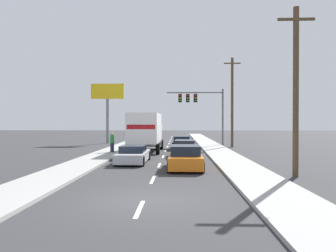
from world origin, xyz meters
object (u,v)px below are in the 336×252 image
at_px(car_orange, 185,158).
at_px(roadside_billboard, 108,101).
at_px(car_black, 182,143).
at_px(utility_pole_mid, 232,101).
at_px(traffic_signal_mast, 197,102).
at_px(pedestrian_near_corner, 112,142).
at_px(utility_pole_near, 296,89).
at_px(car_silver, 133,155).
at_px(box_truck, 146,130).
at_px(car_tan, 185,149).

relative_size(car_orange, roadside_billboard, 0.53).
relative_size(car_black, utility_pole_mid, 0.43).
bearing_deg(traffic_signal_mast, utility_pole_mid, -32.92).
bearing_deg(utility_pole_mid, pedestrian_near_corner, -147.26).
bearing_deg(utility_pole_mid, utility_pole_near, -90.07).
height_order(traffic_signal_mast, pedestrian_near_corner, traffic_signal_mast).
bearing_deg(utility_pole_near, car_orange, 154.89).
xyz_separation_m(car_orange, roadside_billboard, (-9.50, 21.93, 4.86)).
height_order(car_silver, car_black, car_black).
distance_m(box_truck, car_black, 4.59).
bearing_deg(car_tan, roadside_billboard, 122.72).
xyz_separation_m(box_truck, car_silver, (-0.09, -7.55, -1.46)).
bearing_deg(utility_pole_near, car_silver, 149.53).
height_order(box_truck, car_silver, box_truck).
xyz_separation_m(utility_pole_near, roadside_billboard, (-14.87, 24.45, 1.18)).
bearing_deg(car_silver, pedestrian_near_corner, 114.13).
xyz_separation_m(car_silver, car_tan, (3.50, 4.35, 0.06)).
xyz_separation_m(car_silver, car_black, (3.32, 10.50, 0.06)).
relative_size(car_tan, traffic_signal_mast, 0.72).
relative_size(box_truck, traffic_signal_mast, 1.22).
bearing_deg(traffic_signal_mast, car_tan, -98.13).
bearing_deg(traffic_signal_mast, car_orange, -95.35).
bearing_deg(roadside_billboard, car_tan, -57.28).
relative_size(car_orange, utility_pole_near, 0.49).
bearing_deg(pedestrian_near_corner, car_silver, -65.87).
distance_m(roadside_billboard, pedestrian_near_corner, 14.42).
bearing_deg(utility_pole_mid, box_truck, -146.06).
height_order(utility_pole_near, utility_pole_mid, utility_pole_mid).
height_order(car_orange, utility_pole_near, utility_pole_near).
bearing_deg(car_silver, car_tan, 51.23).
height_order(car_black, traffic_signal_mast, traffic_signal_mast).
height_order(traffic_signal_mast, utility_pole_near, utility_pole_near).
height_order(car_silver, utility_pole_mid, utility_pole_mid).
bearing_deg(car_orange, utility_pole_near, -25.11).
distance_m(box_truck, car_orange, 10.81).
bearing_deg(car_black, box_truck, -137.67).
bearing_deg(car_orange, utility_pole_mid, 71.45).
height_order(car_silver, traffic_signal_mast, traffic_signal_mast).
relative_size(car_black, traffic_signal_mast, 0.64).
relative_size(traffic_signal_mast, roadside_billboard, 0.86).
height_order(car_black, pedestrian_near_corner, pedestrian_near_corner).
height_order(car_tan, utility_pole_near, utility_pole_near).
relative_size(box_truck, roadside_billboard, 1.04).
height_order(car_orange, utility_pole_mid, utility_pole_mid).
relative_size(car_silver, car_orange, 1.11).
bearing_deg(pedestrian_near_corner, traffic_signal_mast, 51.27).
height_order(car_silver, car_tan, car_tan).
bearing_deg(box_truck, car_black, 42.33).
distance_m(box_truck, utility_pole_mid, 10.91).
bearing_deg(car_orange, roadside_billboard, 113.43).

